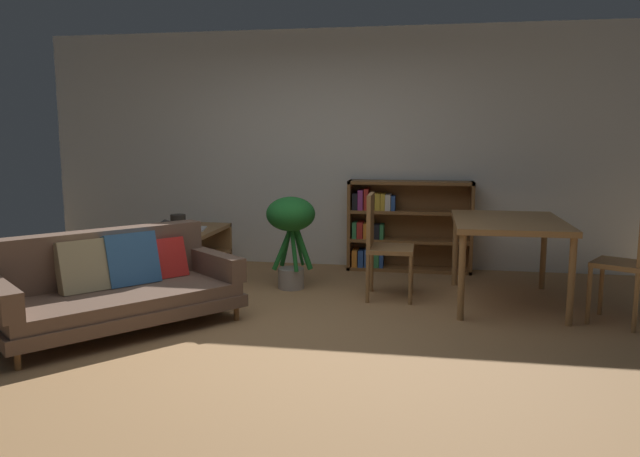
% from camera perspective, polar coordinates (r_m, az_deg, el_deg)
% --- Properties ---
extents(ground_plane, '(8.16, 8.16, 0.00)m').
position_cam_1_polar(ground_plane, '(4.70, -4.43, -10.06)').
color(ground_plane, '#A87A4C').
extents(back_wall_panel, '(6.80, 0.10, 2.70)m').
position_cam_1_polar(back_wall_panel, '(7.10, 0.92, 7.43)').
color(back_wall_panel, silver).
rests_on(back_wall_panel, ground_plane).
extents(fabric_couch, '(1.84, 1.96, 0.75)m').
position_cam_1_polar(fabric_couch, '(5.10, -18.72, -4.99)').
color(fabric_couch, brown).
rests_on(fabric_couch, ground_plane).
extents(media_console, '(0.43, 1.21, 0.53)m').
position_cam_1_polar(media_console, '(6.49, -11.70, -2.60)').
color(media_console, olive).
rests_on(media_console, ground_plane).
extents(open_laptop, '(0.50, 0.39, 0.09)m').
position_cam_1_polar(open_laptop, '(6.52, -12.46, 0.10)').
color(open_laptop, silver).
rests_on(open_laptop, media_console).
extents(desk_speaker, '(0.15, 0.15, 0.21)m').
position_cam_1_polar(desk_speaker, '(6.13, -13.15, 0.31)').
color(desk_speaker, '#2D2823').
rests_on(desk_speaker, media_console).
extents(potted_floor_plant, '(0.48, 0.48, 0.92)m').
position_cam_1_polar(potted_floor_plant, '(5.98, -2.75, 0.35)').
color(potted_floor_plant, '#9E9389').
rests_on(potted_floor_plant, ground_plane).
extents(dining_table, '(0.95, 1.30, 0.77)m').
position_cam_1_polar(dining_table, '(5.69, 17.22, 0.08)').
color(dining_table, olive).
rests_on(dining_table, ground_plane).
extents(dining_chair_near, '(0.42, 0.45, 0.98)m').
position_cam_1_polar(dining_chair_near, '(5.68, 5.84, -1.12)').
color(dining_chair_near, olive).
rests_on(dining_chair_near, ground_plane).
extents(dining_chair_far, '(0.52, 0.52, 1.00)m').
position_cam_1_polar(dining_chair_far, '(5.41, 27.10, -2.36)').
color(dining_chair_far, olive).
rests_on(dining_chair_far, ground_plane).
extents(bookshelf, '(1.38, 0.30, 1.01)m').
position_cam_1_polar(bookshelf, '(6.91, 7.49, 0.27)').
color(bookshelf, brown).
rests_on(bookshelf, ground_plane).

